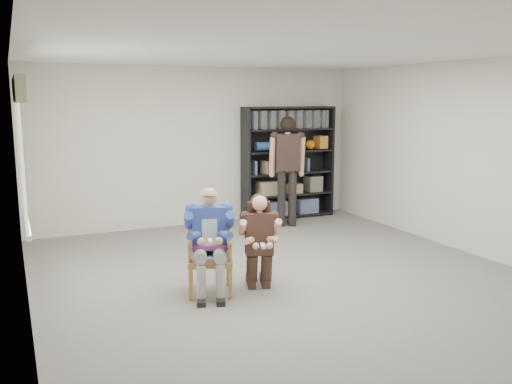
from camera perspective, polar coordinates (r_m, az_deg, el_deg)
name	(u,v)px	position (r m, az deg, el deg)	size (l,w,h in m)	color
room_shell	(292,170)	(6.53, 3.79, 2.33)	(6.00, 7.00, 2.80)	beige
floor	(291,281)	(6.86, 3.66, -9.34)	(6.00, 7.00, 0.01)	slate
window_left	(22,154)	(6.73, -23.41, 3.73)	(0.16, 2.00, 1.75)	white
armchair	(210,253)	(6.33, -4.90, -6.42)	(0.56, 0.54, 0.97)	#A37939
seated_man	(210,241)	(6.29, -4.91, -5.15)	(0.54, 0.75, 1.26)	#2D3E9A
kneeling_woman	(259,242)	(6.41, 0.37, -5.32)	(0.48, 0.77, 1.15)	#39281D
bookshelf	(288,163)	(10.24, 3.42, 3.08)	(1.80, 0.38, 2.10)	black
standing_man	(287,173)	(9.53, 3.31, 2.05)	(0.59, 0.33, 1.93)	black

